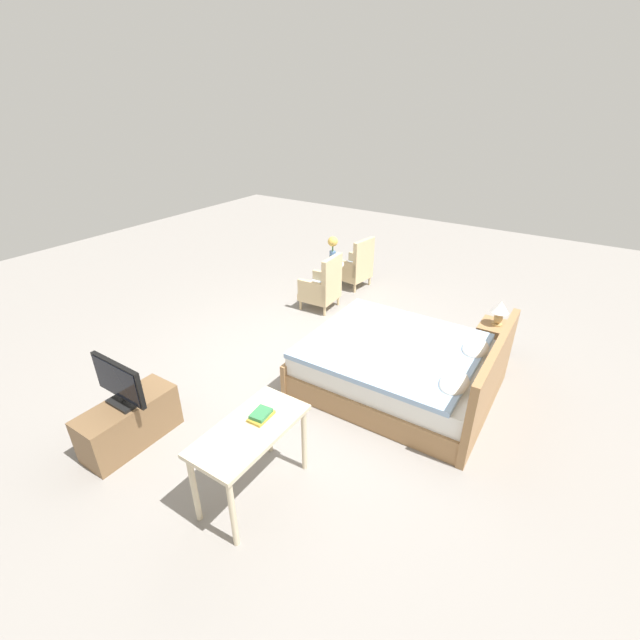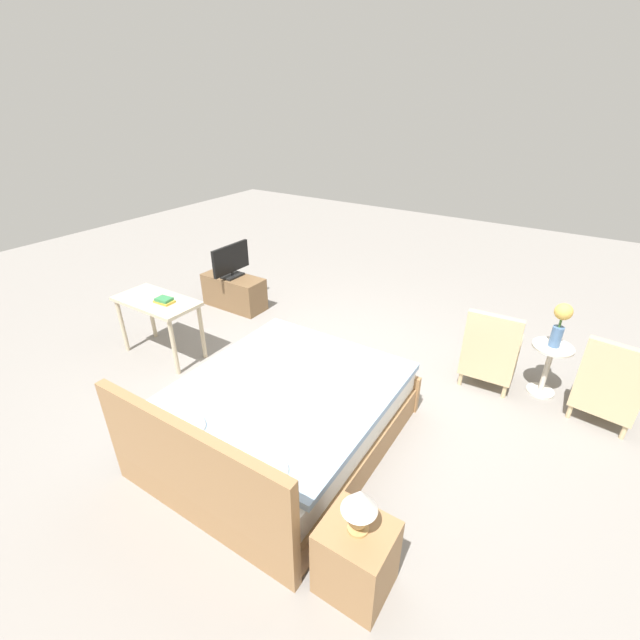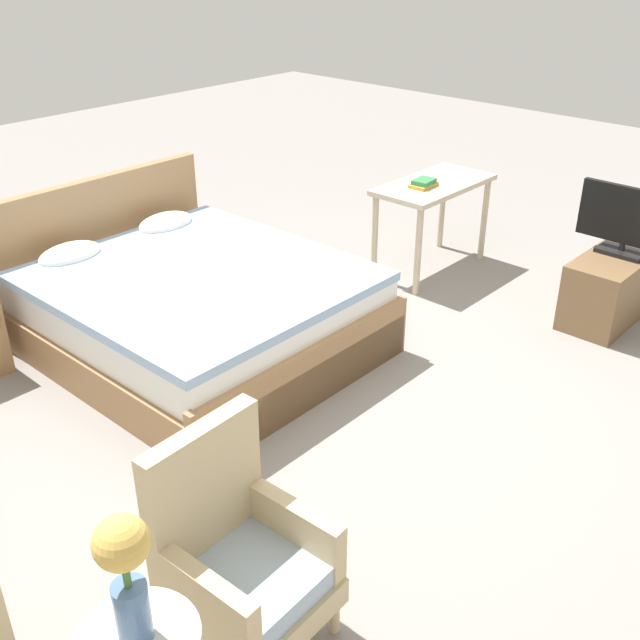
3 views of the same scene
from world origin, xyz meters
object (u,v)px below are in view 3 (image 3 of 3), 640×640
(armchair_by_window_right, at_px, (239,561))
(book_stack, at_px, (424,183))
(bed, at_px, (188,306))
(tv_stand, at_px, (614,285))
(flower_vase, at_px, (125,568))
(tv_flatscreen, at_px, (628,221))
(vanity_desk, at_px, (433,196))

(armchair_by_window_right, relative_size, book_stack, 4.03)
(bed, height_order, armchair_by_window_right, bed)
(armchair_by_window_right, distance_m, tv_stand, 3.69)
(flower_vase, relative_size, tv_flatscreen, 0.69)
(bed, height_order, flower_vase, flower_vase)
(vanity_desk, bearing_deg, armchair_by_window_right, -156.22)
(flower_vase, height_order, vanity_desk, flower_vase)
(flower_vase, relative_size, tv_stand, 0.50)
(tv_flatscreen, xyz_separation_m, vanity_desk, (-0.20, 1.47, -0.10))
(book_stack, bearing_deg, tv_stand, -76.49)
(bed, height_order, vanity_desk, bed)
(bed, bearing_deg, flower_vase, -131.48)
(armchair_by_window_right, bearing_deg, bed, 55.99)
(tv_stand, distance_m, book_stack, 1.60)
(tv_stand, xyz_separation_m, book_stack, (-0.35, 1.46, 0.53))
(armchair_by_window_right, xyz_separation_m, flower_vase, (-0.55, -0.16, 0.50))
(tv_stand, bearing_deg, armchair_by_window_right, -178.94)
(armchair_by_window_right, bearing_deg, tv_stand, 1.06)
(book_stack, bearing_deg, bed, 167.21)
(vanity_desk, distance_m, book_stack, 0.21)
(armchair_by_window_right, bearing_deg, vanity_desk, 23.78)
(flower_vase, distance_m, vanity_desk, 4.39)
(armchair_by_window_right, height_order, tv_flatscreen, tv_flatscreen)
(bed, distance_m, vanity_desk, 2.22)
(armchair_by_window_right, xyz_separation_m, tv_stand, (3.68, 0.07, -0.13))
(flower_vase, xyz_separation_m, tv_stand, (4.24, 0.23, -0.63))
(vanity_desk, relative_size, book_stack, 4.56)
(armchair_by_window_right, bearing_deg, tv_flatscreen, 1.06)
(bed, bearing_deg, vanity_desk, -11.86)
(bed, relative_size, tv_flatscreen, 3.16)
(tv_flatscreen, xyz_separation_m, book_stack, (-0.35, 1.46, 0.04))
(tv_flatscreen, bearing_deg, armchair_by_window_right, -178.94)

